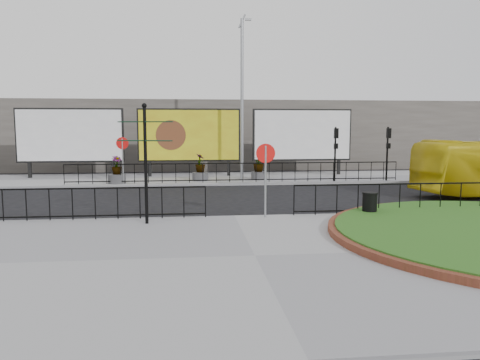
{
  "coord_description": "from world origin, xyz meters",
  "views": [
    {
      "loc": [
        -1.52,
        -15.67,
        3.17
      ],
      "look_at": [
        0.31,
        1.12,
        1.21
      ],
      "focal_mm": 35.0,
      "sensor_mm": 36.0,
      "label": 1
    }
  ],
  "objects": [
    {
      "name": "ground",
      "position": [
        0.0,
        0.0,
        0.0
      ],
      "size": [
        90.0,
        90.0,
        0.0
      ],
      "primitive_type": "plane",
      "color": "black",
      "rests_on": "ground"
    },
    {
      "name": "pavement_near",
      "position": [
        0.0,
        -5.0,
        0.06
      ],
      "size": [
        30.0,
        10.0,
        0.12
      ],
      "primitive_type": "cube",
      "color": "gray",
      "rests_on": "ground"
    },
    {
      "name": "pavement_far",
      "position": [
        0.0,
        12.0,
        0.06
      ],
      "size": [
        44.0,
        6.0,
        0.12
      ],
      "primitive_type": "cube",
      "color": "gray",
      "rests_on": "ground"
    },
    {
      "name": "railing_near_left",
      "position": [
        -6.0,
        -0.3,
        0.67
      ],
      "size": [
        10.0,
        0.1,
        1.1
      ],
      "primitive_type": null,
      "color": "black",
      "rests_on": "pavement_near"
    },
    {
      "name": "railing_near_right",
      "position": [
        6.5,
        -0.3,
        0.67
      ],
      "size": [
        9.0,
        0.1,
        1.1
      ],
      "primitive_type": null,
      "color": "black",
      "rests_on": "pavement_near"
    },
    {
      "name": "railing_far",
      "position": [
        1.0,
        9.3,
        0.67
      ],
      "size": [
        18.0,
        0.1,
        1.1
      ],
      "primitive_type": null,
      "color": "black",
      "rests_on": "pavement_far"
    },
    {
      "name": "speed_sign_far",
      "position": [
        -5.0,
        9.4,
        1.92
      ],
      "size": [
        0.64,
        0.07,
        2.47
      ],
      "color": "gray",
      "rests_on": "pavement_far"
    },
    {
      "name": "speed_sign_near",
      "position": [
        1.0,
        -0.4,
        1.92
      ],
      "size": [
        0.64,
        0.07,
        2.47
      ],
      "color": "gray",
      "rests_on": "pavement_near"
    },
    {
      "name": "billboard_left",
      "position": [
        -8.5,
        12.97,
        2.6
      ],
      "size": [
        6.2,
        0.31,
        4.1
      ],
      "color": "black",
      "rests_on": "pavement_far"
    },
    {
      "name": "billboard_mid",
      "position": [
        -1.5,
        12.97,
        2.6
      ],
      "size": [
        6.2,
        0.31,
        4.1
      ],
      "color": "black",
      "rests_on": "pavement_far"
    },
    {
      "name": "billboard_right",
      "position": [
        5.5,
        12.97,
        2.6
      ],
      "size": [
        6.2,
        0.31,
        4.1
      ],
      "color": "black",
      "rests_on": "pavement_far"
    },
    {
      "name": "lamp_post",
      "position": [
        1.51,
        11.0,
        4.83
      ],
      "size": [
        0.74,
        0.18,
        9.23
      ],
      "color": "gray",
      "rests_on": "pavement_far"
    },
    {
      "name": "signal_pole_a",
      "position": [
        6.5,
        9.34,
        2.1
      ],
      "size": [
        0.22,
        0.26,
        3.0
      ],
      "color": "black",
      "rests_on": "pavement_far"
    },
    {
      "name": "signal_pole_b",
      "position": [
        9.5,
        9.34,
        2.1
      ],
      "size": [
        0.22,
        0.26,
        3.0
      ],
      "color": "black",
      "rests_on": "pavement_far"
    },
    {
      "name": "building_backdrop",
      "position": [
        0.0,
        22.0,
        2.5
      ],
      "size": [
        40.0,
        10.0,
        5.0
      ],
      "primitive_type": "cube",
      "color": "#67605A",
      "rests_on": "ground"
    },
    {
      "name": "fingerpost_sign",
      "position": [
        -2.86,
        -1.0,
        2.38
      ],
      "size": [
        1.74,
        0.75,
        3.75
      ],
      "rotation": [
        0.0,
        0.0,
        -0.35
      ],
      "color": "black",
      "rests_on": "pavement_near"
    },
    {
      "name": "litter_bin",
      "position": [
        4.45,
        -0.84,
        0.55
      ],
      "size": [
        0.52,
        0.52,
        0.85
      ],
      "color": "black",
      "rests_on": "pavement_near"
    },
    {
      "name": "planter_a",
      "position": [
        -5.36,
        9.65,
        0.67
      ],
      "size": [
        0.93,
        0.93,
        1.47
      ],
      "color": "#4C4C4F",
      "rests_on": "pavement_far"
    },
    {
      "name": "planter_b",
      "position": [
        -0.91,
        10.5,
        0.73
      ],
      "size": [
        0.9,
        0.9,
        1.52
      ],
      "color": "#4C4C4F",
      "rests_on": "pavement_far"
    },
    {
      "name": "planter_c",
      "position": [
        2.43,
        10.71,
        0.77
      ],
      "size": [
        0.85,
        0.85,
        1.53
      ],
      "color": "#4C4C4F",
      "rests_on": "pavement_far"
    }
  ]
}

